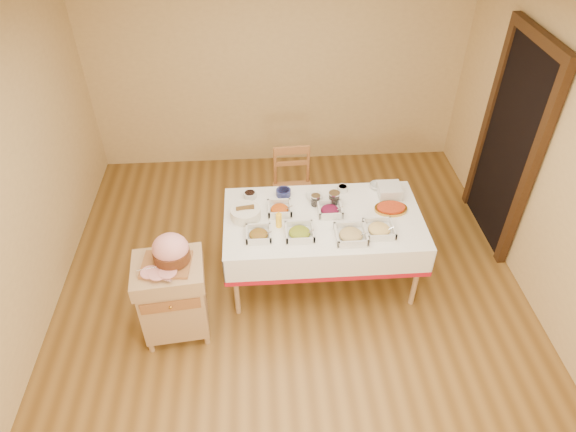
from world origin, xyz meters
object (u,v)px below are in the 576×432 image
object	(u,v)px
mustard_bottle	(279,220)
plate_stack	(389,190)
dining_chair	(293,189)
butcher_cart	(173,295)
ham_on_board	(170,252)
preserve_jar_right	(334,199)
preserve_jar_left	(316,201)
bread_basket	(245,213)
brass_platter	(391,208)
dining_table	(323,231)

from	to	relation	value
mustard_bottle	plate_stack	bearing A→B (deg)	19.95
plate_stack	dining_chair	bearing A→B (deg)	148.75
butcher_cart	ham_on_board	size ratio (longest dim) A/B	1.96
mustard_bottle	preserve_jar_right	bearing A→B (deg)	28.22
butcher_cart	ham_on_board	bearing A→B (deg)	38.10
preserve_jar_left	butcher_cart	bearing A→B (deg)	-149.11
butcher_cart	bread_basket	world-z (taller)	bread_basket
preserve_jar_right	bread_basket	distance (m)	0.84
dining_chair	preserve_jar_left	xyz separation A→B (m)	(0.16, -0.64, 0.33)
brass_platter	mustard_bottle	bearing A→B (deg)	-171.24
butcher_cart	plate_stack	size ratio (longest dim) A/B	3.77
mustard_bottle	dining_table	bearing A→B (deg)	13.22
dining_table	plate_stack	xyz separation A→B (m)	(0.67, 0.30, 0.21)
bread_basket	dining_chair	bearing A→B (deg)	57.59
brass_platter	dining_chair	bearing A→B (deg)	137.96
preserve_jar_left	mustard_bottle	xyz separation A→B (m)	(-0.36, -0.29, 0.03)
dining_chair	butcher_cart	bearing A→B (deg)	-128.75
ham_on_board	mustard_bottle	bearing A→B (deg)	27.00
dining_chair	preserve_jar_left	bearing A→B (deg)	-76.10
preserve_jar_right	brass_platter	xyz separation A→B (m)	(0.52, -0.13, -0.04)
dining_table	preserve_jar_right	size ratio (longest dim) A/B	13.54
preserve_jar_left	plate_stack	distance (m)	0.73
preserve_jar_right	plate_stack	xyz separation A→B (m)	(0.55, 0.11, -0.01)
ham_on_board	plate_stack	world-z (taller)	ham_on_board
dining_table	butcher_cart	size ratio (longest dim) A/B	2.24
butcher_cart	bread_basket	bearing A→B (deg)	44.70
bread_basket	brass_platter	distance (m)	1.35
dining_chair	plate_stack	size ratio (longest dim) A/B	4.28
preserve_jar_right	brass_platter	size ratio (longest dim) A/B	0.44
preserve_jar_right	dining_chair	bearing A→B (deg)	117.41
dining_table	preserve_jar_left	xyz separation A→B (m)	(-0.05, 0.19, 0.21)
preserve_jar_right	dining_table	bearing A→B (deg)	-122.55
dining_chair	plate_stack	distance (m)	1.09
brass_platter	bread_basket	bearing A→B (deg)	-179.25
preserve_jar_left	mustard_bottle	bearing A→B (deg)	-141.49
ham_on_board	butcher_cart	bearing A→B (deg)	-141.90
mustard_bottle	plate_stack	xyz separation A→B (m)	(1.09, 0.39, -0.02)
ham_on_board	brass_platter	xyz separation A→B (m)	(1.95, 0.62, -0.15)
dining_chair	preserve_jar_left	distance (m)	0.74
plate_stack	brass_platter	size ratio (longest dim) A/B	0.70
mustard_bottle	brass_platter	bearing A→B (deg)	8.76
preserve_jar_right	mustard_bottle	xyz separation A→B (m)	(-0.54, -0.29, 0.02)
dining_table	preserve_jar_left	distance (m)	0.29
ham_on_board	preserve_jar_left	distance (m)	1.46
ham_on_board	bread_basket	xyz separation A→B (m)	(0.60, 0.60, -0.12)
dining_chair	plate_stack	xyz separation A→B (m)	(0.88, -0.54, 0.34)
dining_chair	mustard_bottle	xyz separation A→B (m)	(-0.20, -0.93, 0.36)
dining_table	preserve_jar_left	world-z (taller)	preserve_jar_left
dining_table	dining_chair	distance (m)	0.87
plate_stack	preserve_jar_right	bearing A→B (deg)	-169.02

